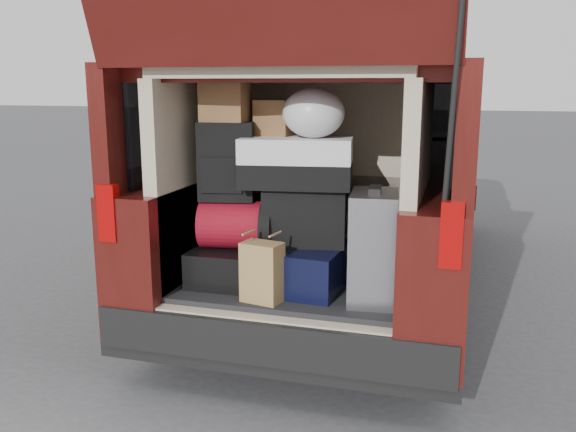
{
  "coord_description": "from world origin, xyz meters",
  "views": [
    {
      "loc": [
        0.89,
        -3.04,
        1.67
      ],
      "look_at": [
        -0.05,
        0.2,
        0.94
      ],
      "focal_mm": 38.0,
      "sensor_mm": 36.0,
      "label": 1
    }
  ],
  "objects_px": {
    "black_hardshell": "(230,263)",
    "twotone_duffel": "(296,163)",
    "red_duffel": "(238,225)",
    "backpack": "(227,161)",
    "silver_roller": "(373,247)",
    "black_soft_case": "(305,215)",
    "navy_hardshell": "(304,265)",
    "kraft_bag": "(262,272)"
  },
  "relations": [
    {
      "from": "kraft_bag",
      "to": "twotone_duffel",
      "type": "distance_m",
      "value": 0.63
    },
    {
      "from": "black_hardshell",
      "to": "backpack",
      "type": "relative_size",
      "value": 1.15
    },
    {
      "from": "black_hardshell",
      "to": "kraft_bag",
      "type": "distance_m",
      "value": 0.42
    },
    {
      "from": "red_duffel",
      "to": "backpack",
      "type": "bearing_deg",
      "value": 153.32
    },
    {
      "from": "twotone_duffel",
      "to": "kraft_bag",
      "type": "bearing_deg",
      "value": -116.13
    },
    {
      "from": "navy_hardshell",
      "to": "twotone_duffel",
      "type": "xyz_separation_m",
      "value": [
        -0.05,
        0.0,
        0.58
      ]
    },
    {
      "from": "silver_roller",
      "to": "navy_hardshell",
      "type": "bearing_deg",
      "value": 158.59
    },
    {
      "from": "black_soft_case",
      "to": "twotone_duffel",
      "type": "distance_m",
      "value": 0.3
    },
    {
      "from": "silver_roller",
      "to": "red_duffel",
      "type": "relative_size",
      "value": 1.38
    },
    {
      "from": "black_hardshell",
      "to": "silver_roller",
      "type": "xyz_separation_m",
      "value": [
        0.85,
        -0.1,
        0.19
      ]
    },
    {
      "from": "black_soft_case",
      "to": "backpack",
      "type": "bearing_deg",
      "value": 175.18
    },
    {
      "from": "black_hardshell",
      "to": "silver_roller",
      "type": "bearing_deg",
      "value": -7.47
    },
    {
      "from": "silver_roller",
      "to": "black_soft_case",
      "type": "distance_m",
      "value": 0.45
    },
    {
      "from": "black_hardshell",
      "to": "twotone_duffel",
      "type": "bearing_deg",
      "value": 1.39
    },
    {
      "from": "kraft_bag",
      "to": "backpack",
      "type": "bearing_deg",
      "value": 147.62
    },
    {
      "from": "silver_roller",
      "to": "red_duffel",
      "type": "bearing_deg",
      "value": 168.26
    },
    {
      "from": "black_soft_case",
      "to": "navy_hardshell",
      "type": "bearing_deg",
      "value": -84.72
    },
    {
      "from": "silver_roller",
      "to": "kraft_bag",
      "type": "distance_m",
      "value": 0.6
    },
    {
      "from": "navy_hardshell",
      "to": "twotone_duffel",
      "type": "relative_size",
      "value": 0.92
    },
    {
      "from": "kraft_bag",
      "to": "navy_hardshell",
      "type": "bearing_deg",
      "value": 75.29
    },
    {
      "from": "silver_roller",
      "to": "black_hardshell",
      "type": "bearing_deg",
      "value": 167.33
    },
    {
      "from": "silver_roller",
      "to": "black_soft_case",
      "type": "xyz_separation_m",
      "value": [
        -0.41,
        0.14,
        0.12
      ]
    },
    {
      "from": "backpack",
      "to": "twotone_duffel",
      "type": "relative_size",
      "value": 0.73
    },
    {
      "from": "black_hardshell",
      "to": "twotone_duffel",
      "type": "distance_m",
      "value": 0.72
    },
    {
      "from": "silver_roller",
      "to": "black_soft_case",
      "type": "relative_size",
      "value": 1.28
    },
    {
      "from": "black_hardshell",
      "to": "silver_roller",
      "type": "relative_size",
      "value": 0.88
    },
    {
      "from": "navy_hardshell",
      "to": "red_duffel",
      "type": "bearing_deg",
      "value": -170.63
    },
    {
      "from": "navy_hardshell",
      "to": "red_duffel",
      "type": "xyz_separation_m",
      "value": [
        -0.39,
        -0.03,
        0.22
      ]
    },
    {
      "from": "backpack",
      "to": "twotone_duffel",
      "type": "height_order",
      "value": "backpack"
    },
    {
      "from": "navy_hardshell",
      "to": "black_hardshell",
      "type": "bearing_deg",
      "value": -173.85
    },
    {
      "from": "red_duffel",
      "to": "backpack",
      "type": "height_order",
      "value": "backpack"
    },
    {
      "from": "black_hardshell",
      "to": "black_soft_case",
      "type": "relative_size",
      "value": 1.12
    },
    {
      "from": "red_duffel",
      "to": "black_soft_case",
      "type": "xyz_separation_m",
      "value": [
        0.38,
        0.06,
        0.06
      ]
    },
    {
      "from": "red_duffel",
      "to": "twotone_duffel",
      "type": "xyz_separation_m",
      "value": [
        0.34,
        0.04,
        0.36
      ]
    },
    {
      "from": "red_duffel",
      "to": "backpack",
      "type": "distance_m",
      "value": 0.36
    },
    {
      "from": "black_hardshell",
      "to": "red_duffel",
      "type": "relative_size",
      "value": 1.21
    },
    {
      "from": "kraft_bag",
      "to": "red_duffel",
      "type": "height_order",
      "value": "red_duffel"
    },
    {
      "from": "black_soft_case",
      "to": "twotone_duffel",
      "type": "height_order",
      "value": "twotone_duffel"
    },
    {
      "from": "backpack",
      "to": "silver_roller",
      "type": "bearing_deg",
      "value": -18.41
    },
    {
      "from": "black_soft_case",
      "to": "twotone_duffel",
      "type": "bearing_deg",
      "value": -157.91
    },
    {
      "from": "silver_roller",
      "to": "backpack",
      "type": "distance_m",
      "value": 0.95
    },
    {
      "from": "backpack",
      "to": "kraft_bag",
      "type": "bearing_deg",
      "value": -55.77
    }
  ]
}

